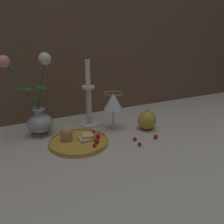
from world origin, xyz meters
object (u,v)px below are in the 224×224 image
at_px(vase, 38,113).
at_px(candlestick, 89,103).
at_px(plate_with_pastries, 77,140).
at_px(apple_beside_vase, 147,121).
at_px(wine_glass, 113,103).

height_order(vase, candlestick, vase).
distance_m(vase, candlestick, 0.21).
xyz_separation_m(vase, plate_with_pastries, (0.11, -0.14, -0.08)).
relative_size(candlestick, apple_beside_vase, 3.28).
relative_size(wine_glass, apple_beside_vase, 1.75).
xyz_separation_m(vase, candlestick, (0.21, 0.00, 0.01)).
relative_size(vase, plate_with_pastries, 1.46).
xyz_separation_m(vase, apple_beside_vase, (0.42, -0.15, -0.05)).
height_order(vase, plate_with_pastries, vase).
bearing_deg(vase, apple_beside_vase, -19.63).
height_order(plate_with_pastries, apple_beside_vase, apple_beside_vase).
distance_m(vase, apple_beside_vase, 0.45).
bearing_deg(candlestick, vase, -179.75).
xyz_separation_m(plate_with_pastries, apple_beside_vase, (0.31, -0.01, 0.03)).
bearing_deg(apple_beside_vase, plate_with_pastries, 178.16).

